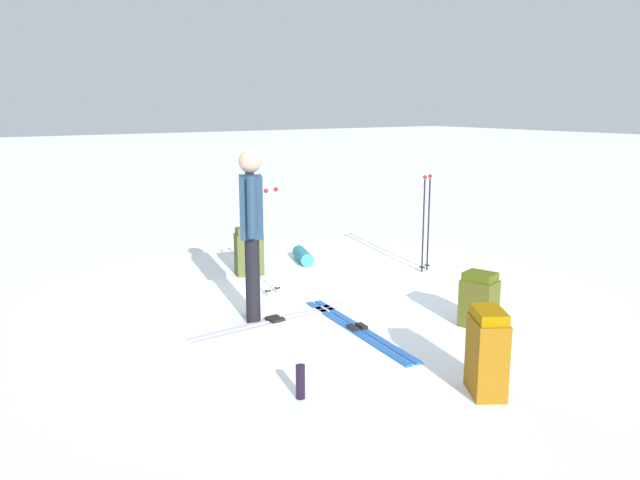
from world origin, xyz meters
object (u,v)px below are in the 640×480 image
at_px(skier_standing, 251,226).
at_px(ski_pair_near, 357,329).
at_px(ski_pair_far, 275,321).
at_px(backpack_large_dark, 479,300).
at_px(sleeping_mat_rolled, 303,256).
at_px(thermos_bottle, 300,382).
at_px(ski_poles_planted_near, 426,218).
at_px(ski_poles_planted_far, 272,236).
at_px(backpack_small_spare, 487,353).
at_px(backpack_bright, 249,252).

height_order(skier_standing, ski_pair_near, skier_standing).
bearing_deg(ski_pair_far, backpack_large_dark, 142.74).
relative_size(ski_pair_far, sleeping_mat_rolled, 3.39).
relative_size(ski_pair_near, backpack_large_dark, 3.56).
relative_size(skier_standing, thermos_bottle, 6.54).
relative_size(ski_pair_near, ski_poles_planted_near, 1.54).
xyz_separation_m(skier_standing, ski_pair_far, (-0.13, 0.21, -0.94)).
relative_size(ski_poles_planted_far, sleeping_mat_rolled, 2.23).
xyz_separation_m(backpack_small_spare, ski_poles_planted_far, (0.05, -3.13, 0.36)).
height_order(ski_pair_far, backpack_small_spare, backpack_small_spare).
xyz_separation_m(backpack_bright, thermos_bottle, (1.34, 3.34, -0.17)).
bearing_deg(backpack_large_dark, sleeping_mat_rolled, -89.52).
bearing_deg(sleeping_mat_rolled, thermos_bottle, 57.27).
xyz_separation_m(backpack_large_dark, thermos_bottle, (2.28, 0.36, -0.14)).
bearing_deg(backpack_large_dark, backpack_small_spare, 44.53).
height_order(skier_standing, ski_poles_planted_far, skier_standing).
bearing_deg(ski_poles_planted_far, backpack_small_spare, 90.84).
bearing_deg(sleeping_mat_rolled, ski_pair_far, 51.09).
distance_m(ski_pair_near, backpack_small_spare, 1.67).
distance_m(backpack_small_spare, thermos_bottle, 1.40).
xyz_separation_m(sleeping_mat_rolled, thermos_bottle, (2.26, 3.51, 0.04)).
height_order(ski_poles_planted_near, sleeping_mat_rolled, ski_poles_planted_near).
height_order(ski_poles_planted_near, ski_poles_planted_far, ski_poles_planted_near).
bearing_deg(ski_poles_planted_near, ski_pair_near, 32.03).
distance_m(ski_pair_near, ski_pair_far, 0.84).
distance_m(ski_pair_far, backpack_large_dark, 2.01).
relative_size(backpack_small_spare, thermos_bottle, 2.55).
relative_size(ski_pair_far, backpack_large_dark, 3.43).
distance_m(backpack_small_spare, ski_poles_planted_far, 3.15).
xyz_separation_m(skier_standing, backpack_large_dark, (-1.72, 1.42, -0.69)).
height_order(backpack_bright, thermos_bottle, backpack_bright).
bearing_deg(sleeping_mat_rolled, backpack_bright, 10.73).
bearing_deg(ski_pair_near, thermos_bottle, 37.06).
bearing_deg(thermos_bottle, backpack_bright, -111.85).
distance_m(backpack_small_spare, sleeping_mat_rolled, 4.36).
bearing_deg(skier_standing, ski_pair_near, 128.23).
bearing_deg(sleeping_mat_rolled, ski_poles_planted_far, 44.60).
xyz_separation_m(backpack_bright, sleeping_mat_rolled, (-0.92, -0.17, -0.21)).
relative_size(ski_poles_planted_near, thermos_bottle, 4.83).
bearing_deg(thermos_bottle, sleeping_mat_rolled, -122.73).
bearing_deg(thermos_bottle, ski_poles_planted_near, -146.04).
bearing_deg(skier_standing, ski_poles_planted_far, -132.70).
bearing_deg(backpack_small_spare, backpack_bright, -92.02).
xyz_separation_m(ski_pair_near, ski_pair_far, (0.54, -0.64, 0.00)).
bearing_deg(ski_pair_far, sleeping_mat_rolled, -128.91).
height_order(ski_pair_far, ski_poles_planted_far, ski_poles_planted_far).
bearing_deg(ski_pair_near, backpack_bright, -92.54).
height_order(backpack_small_spare, sleeping_mat_rolled, backpack_small_spare).
height_order(skier_standing, backpack_large_dark, skier_standing).
relative_size(ski_pair_near, ski_poles_planted_far, 1.58).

